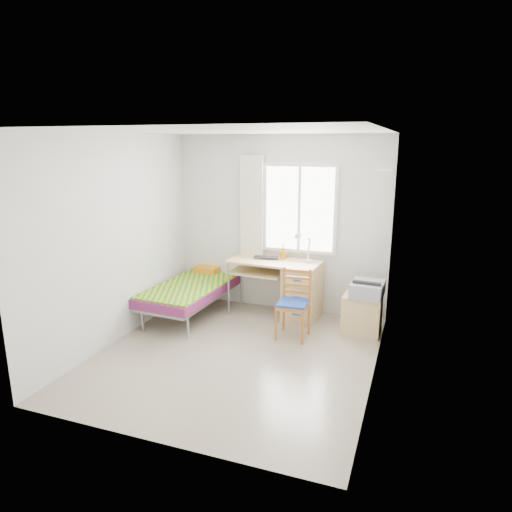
{
  "coord_description": "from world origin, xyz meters",
  "views": [
    {
      "loc": [
        1.94,
        -4.64,
        2.48
      ],
      "look_at": [
        0.06,
        0.55,
        1.1
      ],
      "focal_mm": 32.0,
      "sensor_mm": 36.0,
      "label": 1
    }
  ],
  "objects_px": {
    "chair": "(295,299)",
    "cabinet": "(362,314)",
    "printer": "(367,289)",
    "bed": "(195,287)",
    "desk": "(298,288)"
  },
  "relations": [
    {
      "from": "desk",
      "to": "cabinet",
      "type": "distance_m",
      "value": 1.0
    },
    {
      "from": "bed",
      "to": "chair",
      "type": "bearing_deg",
      "value": -8.62
    },
    {
      "from": "bed",
      "to": "cabinet",
      "type": "xyz_separation_m",
      "value": [
        2.44,
        0.05,
        -0.12
      ]
    },
    {
      "from": "chair",
      "to": "cabinet",
      "type": "distance_m",
      "value": 0.94
    },
    {
      "from": "desk",
      "to": "printer",
      "type": "relative_size",
      "value": 2.79
    },
    {
      "from": "chair",
      "to": "cabinet",
      "type": "bearing_deg",
      "value": 21.73
    },
    {
      "from": "chair",
      "to": "cabinet",
      "type": "xyz_separation_m",
      "value": [
        0.82,
        0.39,
        -0.24
      ]
    },
    {
      "from": "cabinet",
      "to": "printer",
      "type": "distance_m",
      "value": 0.37
    },
    {
      "from": "printer",
      "to": "cabinet",
      "type": "bearing_deg",
      "value": 158.54
    },
    {
      "from": "bed",
      "to": "printer",
      "type": "height_order",
      "value": "bed"
    },
    {
      "from": "chair",
      "to": "printer",
      "type": "xyz_separation_m",
      "value": [
        0.87,
        0.37,
        0.13
      ]
    },
    {
      "from": "bed",
      "to": "chair",
      "type": "distance_m",
      "value": 1.66
    },
    {
      "from": "chair",
      "to": "desk",
      "type": "bearing_deg",
      "value": 97.77
    },
    {
      "from": "desk",
      "to": "cabinet",
      "type": "relative_size",
      "value": 2.53
    },
    {
      "from": "desk",
      "to": "printer",
      "type": "xyz_separation_m",
      "value": [
        1.0,
        -0.28,
        0.19
      ]
    }
  ]
}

